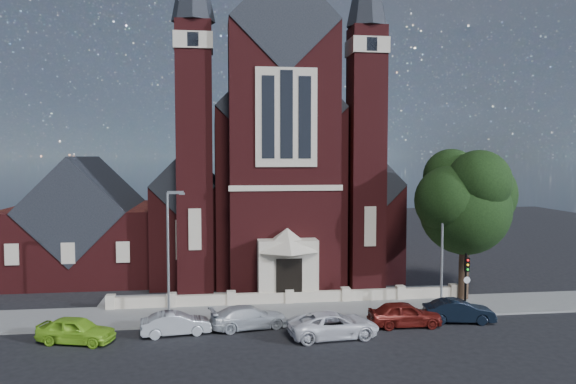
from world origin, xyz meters
The scene contains 16 objects.
ground centered at (0.00, 15.00, 0.00)m, with size 120.00×120.00×0.00m, color black.
pavement_strip centered at (0.00, 4.50, 0.00)m, with size 60.00×5.00×0.12m, color slate.
forecourt_paving centered at (0.00, 8.50, 0.00)m, with size 26.00×3.00×0.14m, color slate.
forecourt_wall centered at (0.00, 6.50, 0.00)m, with size 24.00×0.40×0.90m, color #BBAE94.
church centered at (0.00, 22.94, 8.19)m, with size 20.01×34.90×29.20m.
parish_hall centered at (-16.00, 18.00, 4.01)m, with size 12.00×12.20×10.24m.
street_tree centered at (12.60, 5.71, 6.96)m, with size 6.40×6.60×10.70m.
street_lamp_left centered at (-7.91, 4.00, 4.60)m, with size 1.16×0.22×8.09m.
street_lamp_right centered at (10.09, 4.00, 4.60)m, with size 1.16×0.22×8.09m.
traffic_signal centered at (11.00, 2.43, 2.58)m, with size 0.28×0.42×4.00m.
car_lime_van centered at (-12.69, 0.00, 0.72)m, with size 1.71×4.25×1.45m, color #90CF29.
car_silver_a centered at (-7.36, 0.72, 0.65)m, with size 1.38×3.97×1.31m, color #A1A4A8.
car_silver_b centered at (-3.11, 1.38, 0.68)m, with size 1.89×4.66×1.35m, color silver.
car_white_suv centered at (1.54, -0.93, 0.72)m, with size 2.39×5.19×1.44m, color white.
car_dark_red centered at (6.24, 0.54, 0.75)m, with size 1.77×4.41×1.50m, color #611510.
car_navy centered at (9.82, 0.89, 0.70)m, with size 1.49×4.27×1.41m, color black.
Camera 1 is at (-5.11, -31.52, 10.26)m, focal length 35.00 mm.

